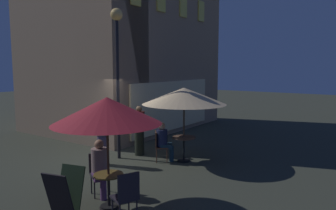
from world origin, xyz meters
TOP-DOWN VIEW (x-y plane):
  - ground_plane at (0.00, 0.00)m, footprint 60.00×60.00m
  - cafe_building at (3.54, 2.72)m, footprint 8.08×6.28m
  - street_lamp_near_corner at (0.29, 0.13)m, footprint 0.38×0.38m
  - menu_sandwich_board at (-3.24, -1.75)m, footprint 0.77×0.69m
  - cafe_table_0 at (-2.51, -2.23)m, footprint 0.61×0.61m
  - cafe_table_1 at (1.17, -1.76)m, footprint 0.73×0.73m
  - patio_umbrella_0 at (-2.51, -2.23)m, footprint 2.21×2.21m
  - patio_umbrella_1 at (1.17, -1.76)m, footprint 2.56×2.56m
  - cafe_chair_0 at (-2.09, -1.49)m, footprint 0.56×0.56m
  - cafe_chair_1 at (-2.84, -3.01)m, footprint 0.55×0.55m
  - cafe_chair_2 at (0.73, -1.13)m, footprint 0.56×0.56m
  - patron_seated_0 at (-2.16, -1.60)m, footprint 0.50×0.55m
  - patron_seated_1 at (0.81, -1.25)m, footprint 0.50×0.53m
  - patron_standing_2 at (0.96, -0.16)m, footprint 0.37×0.37m
  - patron_standing_3 at (-0.51, 0.05)m, footprint 0.33×0.33m

SIDE VIEW (x-z plane):
  - ground_plane at x=0.00m, z-range 0.00..0.00m
  - menu_sandwich_board at x=-3.24m, z-range 0.01..0.94m
  - cafe_table_0 at x=-2.51m, z-range 0.12..0.85m
  - cafe_chair_2 at x=0.73m, z-range 0.09..1.02m
  - cafe_table_1 at x=1.17m, z-range 0.17..0.94m
  - cafe_chair_0 at x=-2.09m, z-range 0.10..1.04m
  - cafe_chair_1 at x=-2.84m, z-range 0.10..1.11m
  - patron_seated_1 at x=0.81m, z-range 0.09..1.31m
  - patron_seated_0 at x=-2.16m, z-range 0.09..1.38m
  - patron_standing_2 at x=0.96m, z-range 0.00..1.64m
  - patron_standing_3 at x=-0.51m, z-range 0.01..1.71m
  - patio_umbrella_1 at x=1.17m, z-range 0.89..3.18m
  - patio_umbrella_0 at x=-2.51m, z-range 0.88..3.20m
  - street_lamp_near_corner at x=0.29m, z-range 1.12..5.81m
  - cafe_building at x=3.54m, z-range -0.01..7.86m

